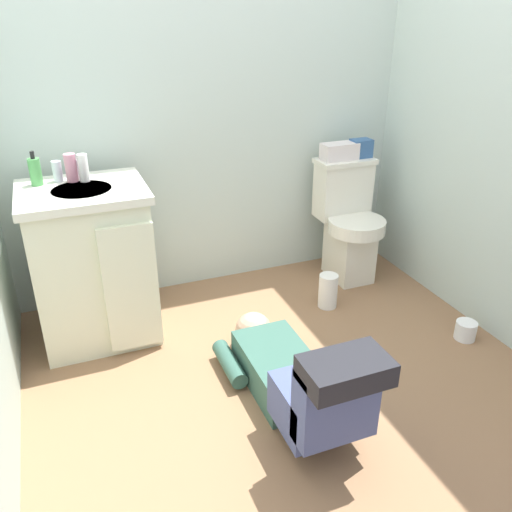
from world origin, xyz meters
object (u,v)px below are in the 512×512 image
bottle_white (83,168)px  faucet (77,170)px  bottle_clear (57,171)px  person_plumber (296,377)px  soap_dispenser (35,171)px  tissue_box (339,151)px  vanity_cabinet (93,263)px  toilet_paper_roll (466,330)px  paper_towel_roll (328,291)px  toilet (348,222)px  bottle_pink (71,168)px  toiletry_bag (361,148)px

bottle_white → faucet: bearing=125.7°
bottle_clear → bottle_white: (0.12, -0.04, 0.02)m
person_plumber → soap_dispenser: (-0.90, 1.05, 0.71)m
tissue_box → bottle_clear: bearing=-178.0°
vanity_cabinet → toilet_paper_roll: bearing=-23.3°
tissue_box → bottle_clear: size_ratio=2.15×
paper_towel_roll → faucet: bearing=164.5°
soap_dispenser → bottle_clear: size_ratio=1.63×
faucet → bottle_white: 0.05m
person_plumber → toilet_paper_roll: bearing=8.5°
bottle_clear → bottle_white: 0.13m
tissue_box → bottle_white: bottle_white is taller
soap_dispenser → paper_towel_roll: soap_dispenser is taller
toilet → paper_towel_roll: size_ratio=3.68×
bottle_pink → bottle_white: (0.06, -0.02, -0.00)m
paper_towel_roll → bottle_clear: bearing=165.4°
toilet → faucet: (-1.57, 0.03, 0.50)m
paper_towel_roll → toilet_paper_roll: size_ratio=1.85×
bottle_clear → bottle_pink: bottle_pink is taller
toilet → person_plumber: toilet is taller
toiletry_bag → bottle_pink: bearing=-177.3°
bottle_white → paper_towel_roll: 1.50m
toiletry_bag → paper_towel_roll: bearing=-134.6°
toilet → bottle_pink: bearing=179.6°
tissue_box → toiletry_bag: toiletry_bag is taller
paper_towel_roll → toilet_paper_roll: 0.77m
toiletry_bag → bottle_white: bearing=-176.5°
bottle_clear → paper_towel_roll: (1.36, -0.35, -0.77)m
soap_dispenser → paper_towel_roll: (1.46, -0.33, -0.79)m
toiletry_bag → bottle_white: size_ratio=0.92×
vanity_cabinet → tissue_box: tissue_box is taller
toilet → paper_towel_roll: 0.51m
toiletry_bag → toilet_paper_roll: (0.12, -0.97, -0.76)m
tissue_box → toilet_paper_roll: bearing=-74.7°
person_plumber → bottle_white: 1.43m
vanity_cabinet → soap_dispenser: soap_dispenser is taller
vanity_cabinet → toilet: bearing=4.2°
bottle_pink → toilet_paper_roll: size_ratio=1.25×
faucet → toiletry_bag: (1.67, 0.06, -0.06)m
bottle_white → toilet_paper_roll: bottle_white is taller
paper_towel_roll → bottle_pink: bearing=165.7°
toilet → soap_dispenser: size_ratio=4.52×
faucet → bottle_white: bearing=-54.3°
faucet → toilet_paper_roll: (1.79, -0.91, -0.82)m
faucet → bottle_pink: 0.04m
faucet → toilet_paper_roll: bearing=-27.1°
toilet_paper_roll → bottle_white: bearing=153.6°
toilet → person_plumber: bearing=-129.3°
tissue_box → toiletry_bag: (0.15, 0.00, 0.01)m
tissue_box → toiletry_bag: 0.15m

